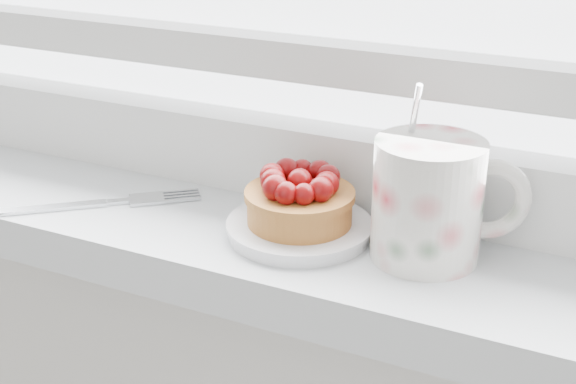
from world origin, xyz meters
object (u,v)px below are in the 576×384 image
Objects in this scene: floral_mug at (432,198)px; fork at (87,204)px; raspberry_tart at (300,198)px; saucer at (299,228)px.

floral_mug reaches higher than fork.
raspberry_tart is at bearing -174.77° from floral_mug.
raspberry_tart is 0.11m from floral_mug.
saucer is 0.89× the size of floral_mug.
raspberry_tart reaches higher than fork.
floral_mug is 0.82× the size of fork.
fork is (-0.20, -0.03, -0.00)m from saucer.
saucer is 0.12m from floral_mug.
floral_mug is at bearing 5.31° from saucer.
floral_mug reaches higher than saucer.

